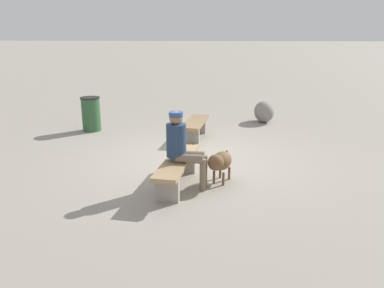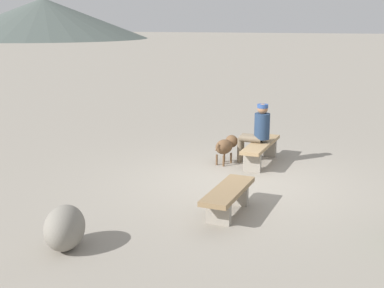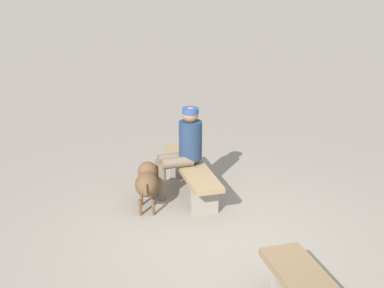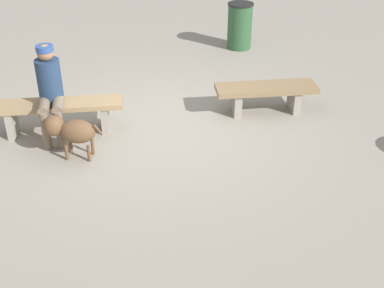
% 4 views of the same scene
% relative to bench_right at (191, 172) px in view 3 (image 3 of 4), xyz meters
% --- Properties ---
extents(ground, '(210.00, 210.00, 0.06)m').
position_rel_bench_right_xyz_m(ground, '(-1.41, 0.21, -0.38)').
color(ground, gray).
extents(bench_right, '(1.86, 0.60, 0.47)m').
position_rel_bench_right_xyz_m(bench_right, '(0.00, 0.00, 0.00)').
color(bench_right, gray).
rests_on(bench_right, ground).
extents(seated_person, '(0.35, 0.68, 1.31)m').
position_rel_bench_right_xyz_m(seated_person, '(0.05, 0.09, 0.41)').
color(seated_person, navy).
rests_on(seated_person, ground).
extents(dog, '(0.74, 0.47, 0.59)m').
position_rel_bench_right_xyz_m(dog, '(-0.16, 0.72, 0.05)').
color(dog, brown).
rests_on(dog, ground).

